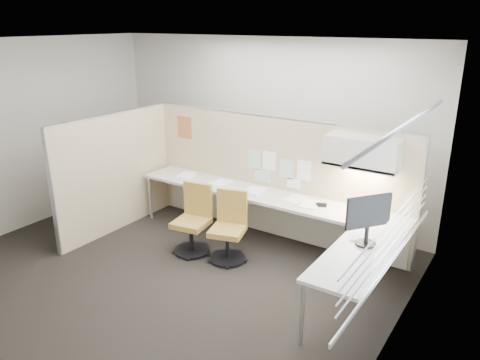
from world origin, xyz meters
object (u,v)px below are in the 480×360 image
Objects in this scene: chair_right at (193,221)px; monitor at (368,217)px; desk at (280,211)px; phone at (361,213)px; chair_left at (229,229)px.

monitor is at bearing -8.24° from chair_right.
phone is (1.06, 0.12, 0.18)m from desk.
desk is 1.08m from phone.
chair_left is 1.94m from monitor.
desk is 16.91× the size of phone.
phone is at bearing 10.60° from chair_right.
monitor is at bearing -22.97° from desk.
chair_left is 0.54m from chair_right.
chair_left is 0.98× the size of chair_right.
chair_left is (-0.47, -0.52, -0.17)m from desk.
chair_left reaches higher than phone.
desk is at bearing 103.75° from monitor.
chair_right is at bearing -150.96° from phone.
desk is 1.56m from monitor.
desk is at bearing 22.44° from chair_right.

